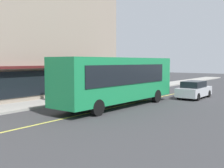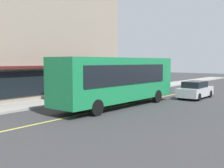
# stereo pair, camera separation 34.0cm
# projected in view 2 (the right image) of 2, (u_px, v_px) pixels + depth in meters

# --- Properties ---
(ground) EXTENTS (120.00, 120.00, 0.00)m
(ground) POSITION_uv_depth(u_px,v_px,m) (119.00, 106.00, 19.94)
(ground) COLOR #38383A
(sidewalk) EXTENTS (80.00, 2.91, 0.15)m
(sidewalk) POSITION_uv_depth(u_px,v_px,m) (68.00, 99.00, 23.14)
(sidewalk) COLOR #9E9B93
(sidewalk) RESTS_ON ground
(lane_centre_stripe) EXTENTS (36.00, 0.16, 0.01)m
(lane_centre_stripe) POSITION_uv_depth(u_px,v_px,m) (119.00, 106.00, 19.94)
(lane_centre_stripe) COLOR #D8D14C
(lane_centre_stripe) RESTS_ON ground
(bus) EXTENTS (11.20, 2.89, 3.50)m
(bus) POSITION_uv_depth(u_px,v_px,m) (119.00, 79.00, 19.72)
(bus) COLOR #197F47
(bus) RESTS_ON ground
(traffic_light) EXTENTS (0.30, 0.52, 3.20)m
(traffic_light) POSITION_uv_depth(u_px,v_px,m) (56.00, 71.00, 20.69)
(traffic_light) COLOR #2D2D33
(traffic_light) RESTS_ON sidewalk
(car_silver) EXTENTS (4.31, 1.87, 1.52)m
(car_silver) POSITION_uv_depth(u_px,v_px,m) (195.00, 90.00, 24.18)
(car_silver) COLOR #B7BABF
(car_silver) RESTS_ON ground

